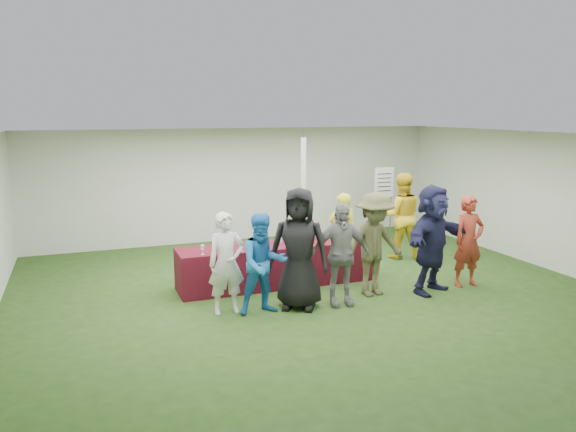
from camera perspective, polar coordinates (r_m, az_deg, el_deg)
name	(u,v)px	position (r m, az deg, el deg)	size (l,w,h in m)	color
ground	(302,286)	(10.19, 1.45, -7.11)	(60.00, 60.00, 0.00)	#284719
tent	(303,201)	(11.14, 1.56, 1.58)	(10.00, 10.00, 10.00)	white
serving_table	(278,264)	(10.18, -1.06, -4.92)	(3.60, 0.80, 0.75)	#571422
wine_bottles	(304,234)	(10.37, 1.67, -1.80)	(0.63, 0.13, 0.32)	black
wine_glasses	(257,243)	(9.68, -3.19, -2.78)	(2.77, 0.12, 0.16)	silver
water_bottle	(280,237)	(10.16, -0.83, -2.16)	(0.07, 0.07, 0.23)	silver
bar_towel	(355,236)	(10.74, 6.78, -2.02)	(0.25, 0.18, 0.03)	white
dump_bucket	(363,235)	(10.50, 7.59, -1.91)	(0.26, 0.26, 0.18)	slate
wine_list_sign	(384,188)	(13.39, 9.72, 2.83)	(0.50, 0.03, 1.80)	slate
staff_pourer	(342,231)	(11.14, 5.53, -1.54)	(0.56, 0.37, 1.53)	yellow
staff_back	(401,216)	(12.12, 11.41, 0.02)	(0.89, 0.69, 1.83)	gold
customer_0	(226,263)	(8.72, -6.27, -4.80)	(0.58, 0.38, 1.59)	silver
customer_1	(263,264)	(8.67, -2.51, -4.88)	(0.77, 0.60, 1.58)	blue
customer_2	(299,249)	(8.85, 1.11, -3.33)	(0.95, 0.62, 1.94)	black
customer_3	(340,254)	(9.06, 5.33, -3.90)	(0.98, 0.41, 1.68)	gray
customer_4	(374,244)	(9.59, 8.74, -2.87)	(1.14, 0.66, 1.77)	#4B4A2B
customer_5	(432,239)	(9.93, 14.46, -2.29)	(1.75, 0.56, 1.88)	#191A3A
customer_6	(469,241)	(10.50, 17.87, -2.45)	(0.60, 0.39, 1.64)	maroon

